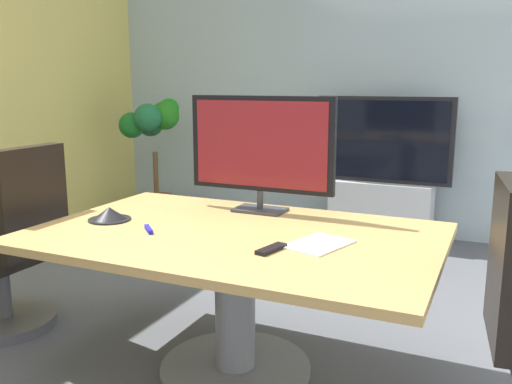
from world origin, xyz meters
The scene contains 11 objects.
ground_plane centered at (0.00, 0.00, 0.00)m, with size 7.11×7.11×0.00m, color #515459.
wall_back_glass_partition centered at (0.00, 3.05, 1.47)m, with size 5.56×0.10×2.95m, color #9EB2B7.
conference_table centered at (0.05, 0.08, 0.55)m, with size 1.93×1.25×0.72m.
office_chair_left centered at (-1.31, -0.03, 0.46)m, with size 0.60×0.57×1.09m.
tv_monitor centered at (-0.01, 0.53, 1.08)m, with size 0.84×0.18×0.64m.
wall_display_unit centered at (0.23, 2.70, 0.44)m, with size 1.20×0.36×1.31m.
potted_plant centered at (-1.99, 2.34, 0.81)m, with size 0.51×0.57×1.27m.
conference_phone centered at (-0.64, 0.01, 0.76)m, with size 0.22×0.22×0.07m.
remote_control centered at (0.33, -0.13, 0.73)m, with size 0.05×0.17×0.02m, color black.
whiteboard_marker centered at (-0.33, -0.08, 0.73)m, with size 0.13×0.02×0.02m, color #1919A5.
paper_notepad centered at (0.49, 0.04, 0.73)m, with size 0.21×0.30×0.01m, color white.
Camera 1 is at (1.20, -2.19, 1.43)m, focal length 38.38 mm.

